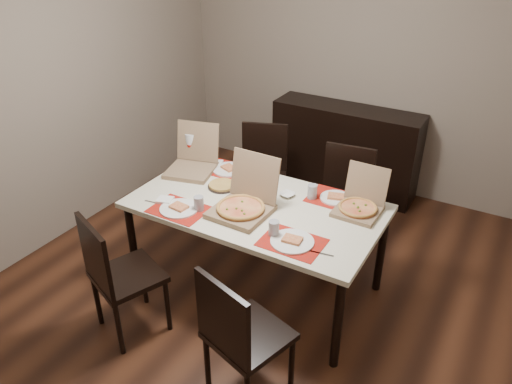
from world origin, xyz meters
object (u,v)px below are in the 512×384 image
chair_near_left (116,273)px  chair_far_left (263,170)px  chair_far_right (344,197)px  dining_table (256,212)px  dip_bowl (287,195)px  pizza_box_center (243,205)px  chair_near_right (239,334)px  soda_bottle (191,147)px  sideboard (345,149)px

chair_near_left → chair_far_left: bearing=86.8°
chair_near_left → chair_far_right: size_ratio=1.00×
dining_table → dip_bowl: 0.27m
dining_table → pizza_box_center: bearing=-100.4°
chair_near_right → soda_bottle: bearing=134.2°
pizza_box_center → soda_bottle: (-0.81, 0.50, 0.07)m
chair_far_left → soda_bottle: (-0.38, -0.55, 0.36)m
chair_near_left → chair_far_right: same height
chair_far_right → dip_bowl: 0.69m
sideboard → chair_near_left: 2.81m
dining_table → chair_far_left: size_ratio=1.94×
chair_far_left → dip_bowl: bearing=-49.4°
chair_near_right → chair_far_right: 1.77m
sideboard → chair_far_left: bearing=-114.6°
sideboard → chair_far_right: size_ratio=1.61×
chair_near_left → chair_near_right: 0.99m
pizza_box_center → dip_bowl: (0.17, 0.35, -0.05)m
sideboard → dip_bowl: 1.69m
sideboard → chair_far_right: (0.39, -1.05, 0.06)m
sideboard → chair_near_right: 2.85m
sideboard → dip_bowl: size_ratio=13.95×
dip_bowl → pizza_box_center: bearing=-115.4°
chair_near_right → sideboard: bearing=99.1°
pizza_box_center → soda_bottle: 0.95m
chair_far_left → chair_far_right: same height
dip_bowl → sideboard: bearing=95.4°
dip_bowl → chair_near_left: bearing=-122.3°
chair_near_right → chair_far_right: same height
dining_table → chair_far_left: chair_far_left is taller
chair_near_right → chair_far_left: same height
pizza_box_center → chair_near_left: bearing=-125.2°
dining_table → soda_bottle: 0.93m
dip_bowl → chair_near_right: bearing=-75.7°
chair_far_right → dip_bowl: chair_far_right is taller
chair_far_left → soda_bottle: soda_bottle is taller
pizza_box_center → dip_bowl: pizza_box_center is taller
chair_far_right → soda_bottle: 1.34m
dip_bowl → soda_bottle: size_ratio=0.36×
chair_near_right → pizza_box_center: bearing=119.7°
chair_far_right → dining_table: bearing=-114.8°
dining_table → chair_far_right: chair_far_right is taller
dining_table → pizza_box_center: 0.19m
chair_far_left → pizza_box_center: pizza_box_center is taller
chair_near_left → soda_bottle: soda_bottle is taller
chair_far_left → sideboard: bearing=65.4°
sideboard → chair_near_left: size_ratio=1.61×
soda_bottle → chair_far_right: bearing=20.7°
chair_far_right → chair_near_left: bearing=-118.6°
chair_far_right → pizza_box_center: bearing=-112.9°
dining_table → chair_far_right: size_ratio=1.94×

